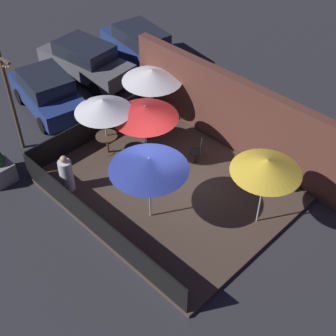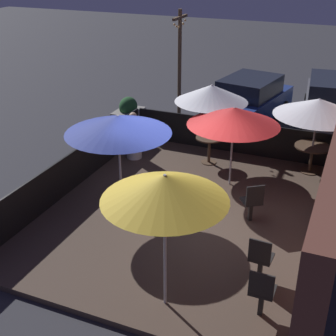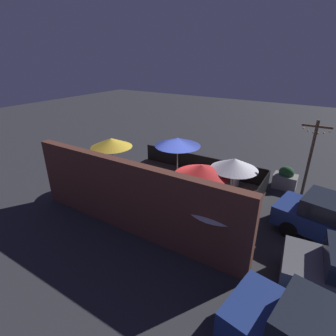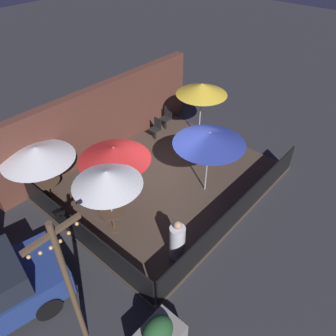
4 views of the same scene
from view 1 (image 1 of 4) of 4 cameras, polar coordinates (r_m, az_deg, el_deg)
ground_plane at (r=15.34m, az=-0.09°, el=-2.53°), size 60.00×60.00×0.00m
patio_deck at (r=15.30m, az=-0.09°, el=-2.37°), size 7.45×5.91×0.12m
building_wall at (r=16.34m, az=7.88°, el=6.58°), size 9.05×0.36×2.82m
fence_front at (r=13.65m, az=-8.82°, el=-6.73°), size 7.25×0.05×0.95m
fence_side_left at (r=17.14m, az=-8.86°, el=4.99°), size 0.05×5.71×0.95m
patio_umbrella_0 at (r=17.36m, az=-1.95°, el=11.26°), size 2.25×2.25×2.02m
patio_umbrella_1 at (r=15.49m, az=-7.90°, el=7.57°), size 1.94×1.94×2.22m
patio_umbrella_2 at (r=12.92m, az=11.95°, el=0.28°), size 1.98×1.98×2.44m
patio_umbrella_3 at (r=15.39m, az=-2.84°, el=6.90°), size 2.24×2.24×2.04m
patio_umbrella_4 at (r=12.90m, az=-2.36°, el=0.54°), size 2.28×2.28×2.30m
dining_table_0 at (r=18.00m, az=-1.86°, el=7.93°), size 0.93×0.93×0.74m
dining_table_1 at (r=16.30m, az=-7.45°, el=3.49°), size 0.76×0.76×0.76m
patio_chair_0 at (r=15.83m, az=3.62°, el=2.12°), size 0.56×0.56×0.94m
patio_chair_1 at (r=15.37m, az=10.37°, el=-0.12°), size 0.42×0.42×0.92m
patio_chair_2 at (r=15.16m, az=13.60°, el=-1.26°), size 0.40×0.40×0.96m
patron_0 at (r=15.12m, az=-12.28°, el=-0.79°), size 0.55×0.55×1.35m
light_post at (r=16.55m, az=-18.67°, el=8.23°), size 1.10×0.12×3.85m
parked_car_0 at (r=18.96m, az=-14.46°, el=8.94°), size 4.09×2.38×1.62m
parked_car_1 at (r=20.86m, az=-10.01°, el=12.82°), size 4.54×2.13×1.62m
parked_car_2 at (r=21.78m, az=-3.25°, el=14.68°), size 4.76×2.43×1.62m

